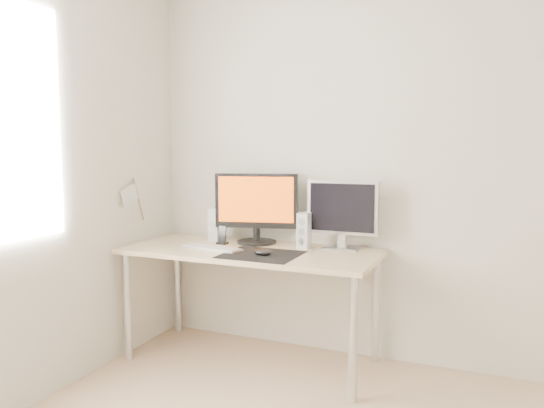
% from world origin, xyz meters
% --- Properties ---
extents(wall_back, '(3.50, 0.00, 3.50)m').
position_xyz_m(wall_back, '(0.00, 1.75, 1.25)').
color(wall_back, silver).
rests_on(wall_back, ground).
extents(mousepad, '(0.45, 0.40, 0.00)m').
position_xyz_m(mousepad, '(-0.80, 1.24, 0.73)').
color(mousepad, black).
rests_on(mousepad, desk).
extents(mouse, '(0.11, 0.07, 0.04)m').
position_xyz_m(mouse, '(-0.78, 1.21, 0.75)').
color(mouse, black).
rests_on(mouse, mousepad).
extents(desk, '(1.60, 0.70, 0.73)m').
position_xyz_m(desk, '(-0.93, 1.38, 0.65)').
color(desk, '#D1B587').
rests_on(desk, ground).
extents(main_monitor, '(0.55, 0.31, 0.47)m').
position_xyz_m(main_monitor, '(-0.98, 1.57, 0.98)').
color(main_monitor, black).
rests_on(main_monitor, desk).
extents(second_monitor, '(0.45, 0.16, 0.43)m').
position_xyz_m(second_monitor, '(-0.40, 1.60, 0.97)').
color(second_monitor, '#AAAAAC').
rests_on(second_monitor, desk).
extents(speaker_left, '(0.07, 0.09, 0.23)m').
position_xyz_m(speaker_left, '(-1.27, 1.55, 0.84)').
color(speaker_left, silver).
rests_on(speaker_left, desk).
extents(speaker_right, '(0.07, 0.09, 0.23)m').
position_xyz_m(speaker_right, '(-0.63, 1.53, 0.84)').
color(speaker_right, white).
rests_on(speaker_right, desk).
extents(keyboard, '(0.43, 0.18, 0.02)m').
position_xyz_m(keyboard, '(-1.16, 1.27, 0.74)').
color(keyboard, '#AAABAC').
rests_on(keyboard, desk).
extents(phone_dock, '(0.07, 0.06, 0.12)m').
position_xyz_m(phone_dock, '(-1.18, 1.46, 0.77)').
color(phone_dock, black).
rests_on(phone_dock, desk).
extents(pennant, '(0.01, 0.23, 0.29)m').
position_xyz_m(pennant, '(-1.72, 1.24, 1.05)').
color(pennant, '#A57F54').
rests_on(pennant, wall_left).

